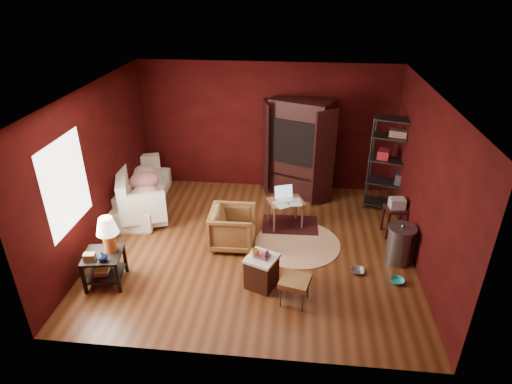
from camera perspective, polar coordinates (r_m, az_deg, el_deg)
room at (r=7.09m, az=-0.50°, el=2.11°), size 5.54×5.04×2.84m
sofa at (r=9.14m, az=-15.09°, el=0.35°), size 0.84×2.20×0.84m
armchair at (r=7.63m, az=-3.10°, el=-4.56°), size 0.74×0.79×0.79m
pet_bowl_steel at (r=7.31m, az=13.41°, el=-9.61°), size 0.24×0.08×0.24m
pet_bowl_turquoise at (r=7.27m, az=18.42°, el=-10.75°), size 0.23×0.15×0.22m
vase at (r=6.89m, az=-19.80°, el=-8.11°), size 0.16×0.16×0.15m
mug at (r=6.50m, az=-0.14°, el=-7.97°), size 0.16×0.14×0.13m
side_table at (r=7.03m, az=-19.43°, el=-6.66°), size 0.65×0.65×1.13m
sofa_cushions at (r=9.08m, az=-15.25°, el=0.28°), size 1.52×2.29×0.89m
hamper at (r=6.76m, az=0.75°, el=-10.47°), size 0.58×0.58×0.62m
footstool at (r=6.44m, az=5.23°, el=-11.85°), size 0.51×0.51×0.43m
rug_round at (r=7.90m, az=5.56°, el=-6.82°), size 1.94×1.94×0.01m
rug_oriental at (r=8.41m, az=4.57°, el=-4.36°), size 1.09×0.75×0.01m
laptop_desk at (r=8.16m, az=3.97°, el=-1.53°), size 0.76×0.67×0.80m
tv_armoire at (r=9.20m, az=5.77°, el=6.04°), size 1.54×1.24×2.11m
wire_shelving at (r=8.93m, az=17.99°, el=3.89°), size 1.03×0.67×1.95m
small_stand at (r=8.25m, az=18.20°, el=-2.02°), size 0.42×0.42×0.76m
trash_can at (r=7.62m, az=18.60°, el=-6.63°), size 0.48×0.48×0.74m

